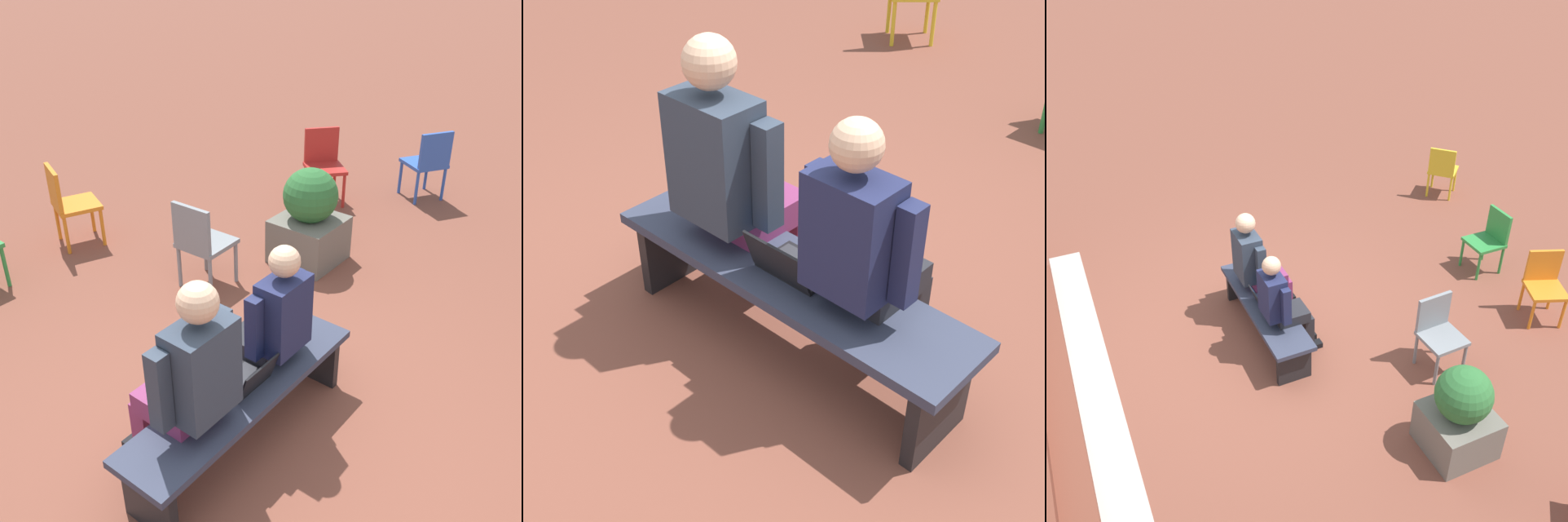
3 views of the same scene
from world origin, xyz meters
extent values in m
plane|color=brown|center=(0.00, 0.00, 0.00)|extent=(60.00, 60.00, 0.00)
cube|color=#33384C|center=(-0.05, -0.11, 0.42)|extent=(1.80, 0.44, 0.05)
cube|color=black|center=(-0.85, -0.11, 0.20)|extent=(0.06, 0.37, 0.40)
cube|color=black|center=(0.75, -0.11, 0.20)|extent=(0.06, 0.37, 0.40)
cube|color=#232328|center=(-0.41, -0.27, 0.50)|extent=(0.30, 0.35, 0.12)
cube|color=#232328|center=(-0.49, -0.45, 0.23)|extent=(0.10, 0.11, 0.45)
cube|color=black|center=(-0.49, -0.50, 0.03)|extent=(0.10, 0.21, 0.06)
cube|color=#232328|center=(-0.33, -0.45, 0.23)|extent=(0.10, 0.11, 0.45)
cube|color=black|center=(-0.33, -0.50, 0.03)|extent=(0.10, 0.21, 0.06)
cube|color=#1E2347|center=(-0.41, -0.08, 0.81)|extent=(0.34, 0.21, 0.50)
cube|color=#195133|center=(-0.41, -0.19, 0.78)|extent=(0.04, 0.01, 0.30)
cube|color=#1E2347|center=(-0.62, -0.14, 0.80)|extent=(0.08, 0.09, 0.42)
cube|color=#1E2347|center=(-0.19, -0.14, 0.80)|extent=(0.08, 0.09, 0.42)
sphere|color=#DBAD89|center=(-0.41, -0.08, 1.19)|extent=(0.19, 0.19, 0.19)
cube|color=#7F2D5B|center=(0.33, -0.30, 0.51)|extent=(0.34, 0.40, 0.14)
cube|color=#7F2D5B|center=(0.24, -0.50, 0.23)|extent=(0.11, 0.12, 0.45)
cube|color=black|center=(0.24, -0.56, 0.04)|extent=(0.11, 0.24, 0.07)
cube|color=#7F2D5B|center=(0.42, -0.50, 0.23)|extent=(0.11, 0.12, 0.45)
cube|color=black|center=(0.42, -0.56, 0.04)|extent=(0.11, 0.24, 0.07)
cube|color=#2D3847|center=(0.33, -0.07, 0.86)|extent=(0.38, 0.24, 0.56)
cube|color=#2D3847|center=(0.09, -0.15, 0.84)|extent=(0.09, 0.10, 0.48)
cube|color=#2D3847|center=(0.57, -0.15, 0.84)|extent=(0.09, 0.10, 0.48)
sphere|color=#DBAD89|center=(0.33, -0.07, 1.29)|extent=(0.22, 0.22, 0.22)
cube|color=black|center=(-0.08, -0.15, 0.46)|extent=(0.32, 0.22, 0.02)
cube|color=#2D2D33|center=(-0.08, -0.16, 0.47)|extent=(0.29, 0.15, 0.00)
cube|color=black|center=(-0.08, -0.01, 0.57)|extent=(0.32, 0.07, 0.19)
cube|color=#33519E|center=(-0.08, -0.02, 0.57)|extent=(0.28, 0.06, 0.17)
cylinder|color=gold|center=(1.99, -4.23, 0.20)|extent=(0.04, 0.04, 0.40)
cylinder|color=gold|center=(2.26, -3.98, 0.20)|extent=(0.04, 0.04, 0.40)
cylinder|color=gold|center=(1.75, -3.96, 0.20)|extent=(0.04, 0.04, 0.40)
cylinder|color=gold|center=(2.01, -3.72, 0.20)|extent=(0.04, 0.04, 0.40)
camera|label=1|loc=(2.12, 1.71, 2.95)|focal=42.00mm
camera|label=2|loc=(-1.75, 1.71, 2.32)|focal=50.00mm
camera|label=3|loc=(-5.13, 1.71, 4.63)|focal=42.00mm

